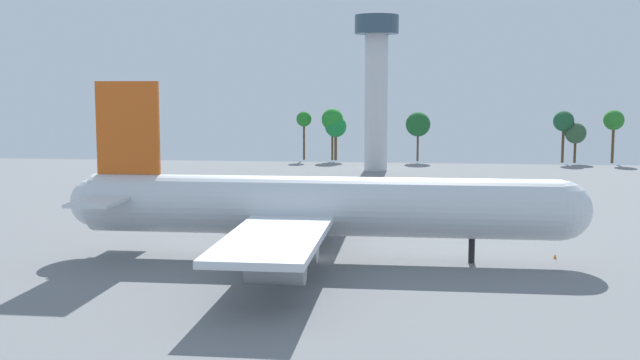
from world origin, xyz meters
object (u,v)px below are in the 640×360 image
maintenance_van (233,220)px  control_tower (376,77)px  safety_cone_nose (555,256)px  cargo_airplane (320,207)px

maintenance_van → control_tower: 83.84m
safety_cone_nose → control_tower: (-24.91, 94.83, 21.73)m
cargo_airplane → safety_cone_nose: (26.67, 3.30, -5.71)m
cargo_airplane → maintenance_van: cargo_airplane is taller
maintenance_van → control_tower: size_ratio=0.13×
maintenance_van → safety_cone_nose: 43.84m
safety_cone_nose → maintenance_van: bearing=159.6°
cargo_airplane → maintenance_van: size_ratio=12.56×
cargo_airplane → safety_cone_nose: bearing=7.1°
maintenance_van → control_tower: bearing=78.5°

